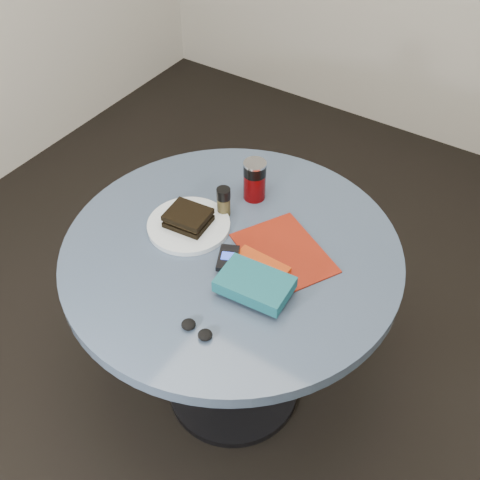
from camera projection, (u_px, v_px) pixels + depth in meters
The scene contains 11 objects.
ground at pixel (233, 389), 2.28m from camera, with size 4.00×4.00×0.00m, color black.
table at pixel (232, 286), 1.87m from camera, with size 1.00×1.00×0.75m.
plate at pixel (189, 225), 1.82m from camera, with size 0.25×0.25×0.02m, color white.
sandwich at pixel (188, 218), 1.79m from camera, with size 0.13×0.12×0.04m.
soda_can at pixel (255, 180), 1.88m from camera, with size 0.09×0.09×0.13m.
pepper_grinder at pixel (224, 201), 1.83m from camera, with size 0.05×0.05×0.10m.
magazine at pixel (284, 253), 1.74m from camera, with size 0.28×0.21×0.01m, color maroon.
red_book at pixel (257, 268), 1.68m from camera, with size 0.16×0.11×0.01m, color #B4380E.
novel at pixel (255, 284), 1.60m from camera, with size 0.19×0.13×0.04m, color #124F59.
mp3_player at pixel (228, 258), 1.69m from camera, with size 0.09×0.11×0.02m.
headphones at pixel (197, 330), 1.53m from camera, with size 0.10×0.04×0.02m.
Camera 1 is at (0.70, -1.03, 1.99)m, focal length 45.00 mm.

